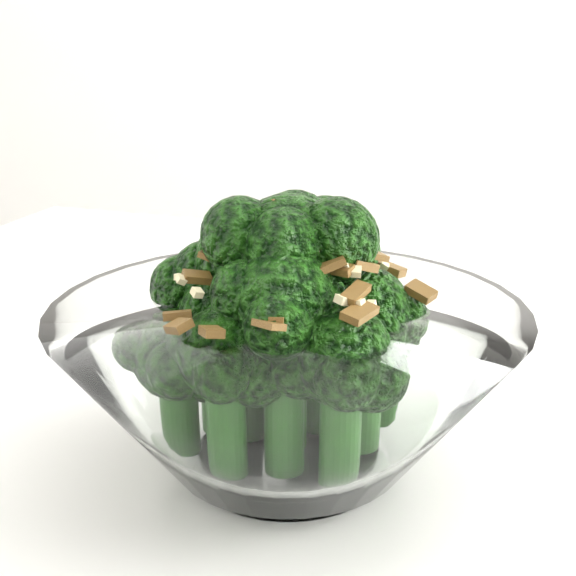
{
  "coord_description": "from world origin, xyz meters",
  "views": [
    {
      "loc": [
        -0.27,
        -0.52,
        0.97
      ],
      "look_at": [
        -0.3,
        -0.14,
        0.84
      ],
      "focal_mm": 55.0,
      "sensor_mm": 36.0,
      "label": 1
    }
  ],
  "objects": [
    {
      "name": "broccoli_dish",
      "position": [
        -0.3,
        -0.14,
        0.8
      ],
      "size": [
        0.22,
        0.22,
        0.14
      ],
      "color": "white",
      "rests_on": "table"
    }
  ]
}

